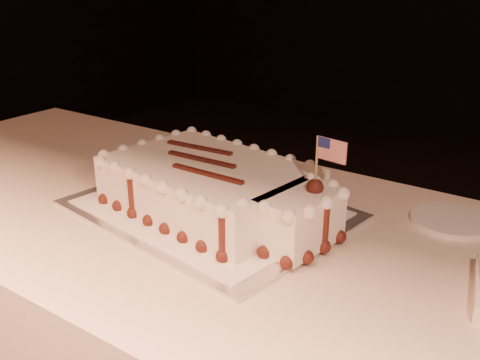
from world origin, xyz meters
The scene contains 4 objects.
cake_board centered at (-0.19, 0.62, 0.75)m, with size 0.55×0.41×0.01m, color silver.
doily centered at (-0.19, 0.62, 0.76)m, with size 0.49×0.37×0.00m, color white.
sheet_cake centered at (-0.16, 0.61, 0.81)m, with size 0.54×0.35×0.21m.
side_plate centered at (0.24, 0.85, 0.76)m, with size 0.16×0.16×0.01m, color white.
Camera 1 is at (0.45, -0.19, 1.23)m, focal length 40.00 mm.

